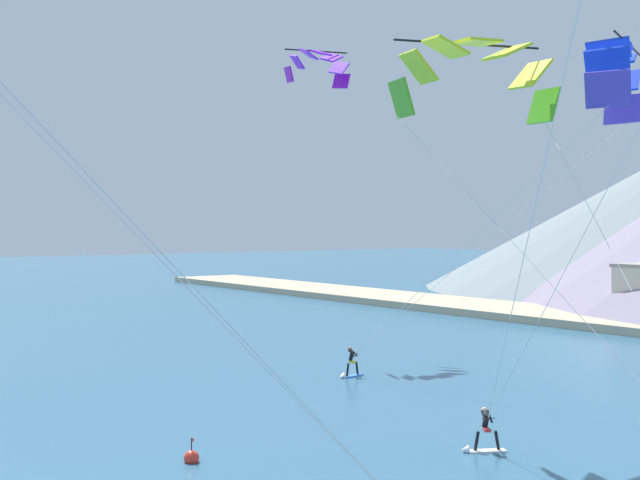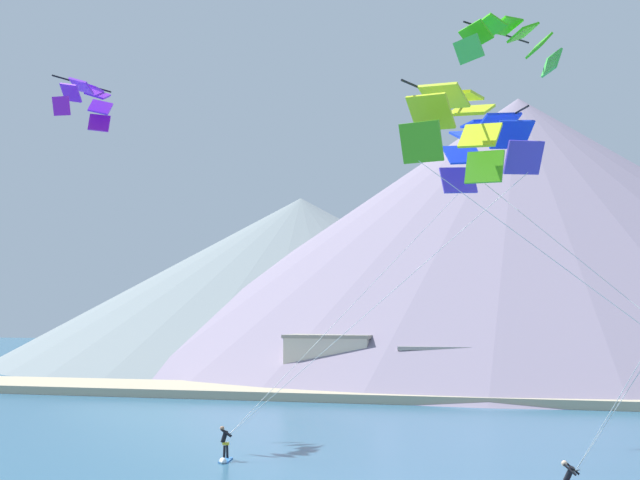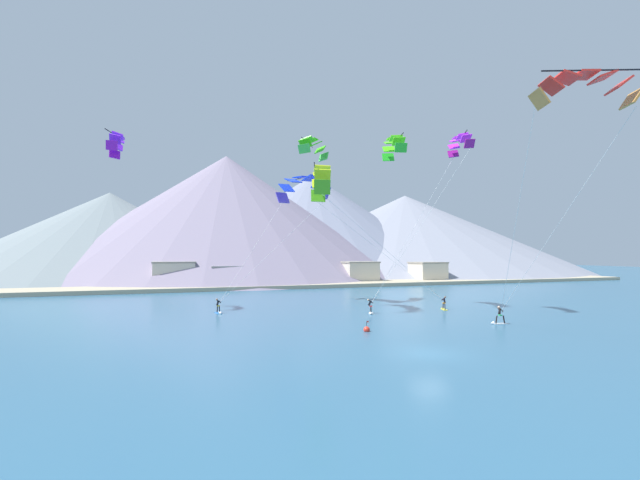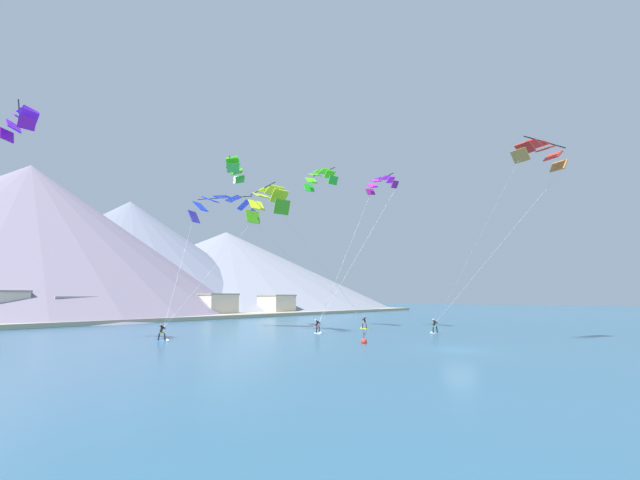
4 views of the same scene
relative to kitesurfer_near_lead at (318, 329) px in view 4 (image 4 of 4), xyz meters
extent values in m
plane|color=#2D5B7A|center=(-4.52, -18.19, -0.50)|extent=(400.00, 400.00, 0.00)
cube|color=white|center=(0.14, 0.17, -0.47)|extent=(1.05, 1.48, 0.07)
cylinder|color=black|center=(0.32, 0.52, -0.08)|extent=(0.22, 0.27, 0.73)
cylinder|color=black|center=(-0.05, -0.18, -0.08)|extent=(0.22, 0.27, 0.73)
cube|color=red|center=(0.14, 0.17, 0.32)|extent=(0.38, 0.35, 0.12)
cylinder|color=black|center=(0.03, 0.23, 0.65)|extent=(0.51, 0.40, 0.61)
cylinder|color=black|center=(0.17, 0.28, 0.83)|extent=(0.50, 0.31, 0.40)
cylinder|color=black|center=(0.06, 0.08, 0.83)|extent=(0.50, 0.31, 0.40)
cylinder|color=black|center=(0.28, 0.10, 0.80)|extent=(0.27, 0.48, 0.03)
sphere|color=beige|center=(-0.14, 0.31, 1.01)|extent=(0.22, 0.22, 0.22)
cone|color=white|center=(-0.26, -0.60, -0.40)|extent=(0.46, 0.43, 0.36)
cube|color=yellow|center=(9.72, 0.21, -0.47)|extent=(0.91, 1.50, 0.07)
cylinder|color=#231E28|center=(9.59, -0.16, -0.09)|extent=(0.19, 0.26, 0.70)
cylinder|color=#231E28|center=(9.86, 0.58, -0.09)|extent=(0.19, 0.26, 0.70)
cube|color=orange|center=(9.72, 0.21, 0.29)|extent=(0.35, 0.31, 0.12)
cylinder|color=#231E28|center=(9.77, 0.19, 0.61)|extent=(0.37, 0.30, 0.59)
cylinder|color=#231E28|center=(9.64, 0.12, 0.78)|extent=(0.50, 0.24, 0.38)
cylinder|color=#231E28|center=(9.72, 0.33, 0.78)|extent=(0.50, 0.24, 0.38)
cylinder|color=black|center=(9.51, 0.29, 0.75)|extent=(0.21, 0.50, 0.03)
sphere|color=brown|center=(9.85, 0.16, 0.99)|extent=(0.21, 0.21, 0.21)
cone|color=white|center=(10.02, 1.03, -0.40)|extent=(0.44, 0.41, 0.36)
cube|color=#337FDB|center=(-15.83, 6.05, -0.47)|extent=(0.71, 1.50, 0.07)
cylinder|color=black|center=(-15.91, 6.44, -0.08)|extent=(0.16, 0.26, 0.72)
cylinder|color=black|center=(-15.75, 5.66, -0.08)|extent=(0.16, 0.26, 0.72)
cube|color=yellow|center=(-15.83, 6.05, 0.32)|extent=(0.34, 0.28, 0.12)
cylinder|color=black|center=(-15.90, 6.04, 0.64)|extent=(0.40, 0.28, 0.61)
cylinder|color=black|center=(-15.83, 6.17, 0.82)|extent=(0.52, 0.18, 0.40)
cylinder|color=black|center=(-15.78, 5.94, 0.82)|extent=(0.52, 0.18, 0.40)
cylinder|color=black|center=(-15.63, 6.09, 0.79)|extent=(0.13, 0.52, 0.03)
sphere|color=#9E7051|center=(-16.01, 6.01, 1.03)|extent=(0.22, 0.22, 0.22)
cone|color=white|center=(-15.66, 5.20, -0.40)|extent=(0.41, 0.36, 0.36)
cube|color=white|center=(8.62, -10.17, -0.47)|extent=(1.49, 0.62, 0.07)
cylinder|color=black|center=(9.02, -10.22, -0.07)|extent=(0.26, 0.15, 0.73)
cylinder|color=black|center=(8.23, -10.11, -0.07)|extent=(0.26, 0.15, 0.73)
cube|color=#33B266|center=(8.62, -10.17, 0.33)|extent=(0.27, 0.33, 0.12)
cylinder|color=black|center=(8.63, -10.09, 0.66)|extent=(0.26, 0.40, 0.62)
cylinder|color=black|center=(8.74, -10.21, 0.84)|extent=(0.15, 0.53, 0.40)
cylinder|color=black|center=(8.50, -10.18, 0.84)|extent=(0.15, 0.53, 0.40)
cylinder|color=black|center=(8.60, -10.37, 0.81)|extent=(0.52, 0.10, 0.03)
sphere|color=beige|center=(8.65, -9.98, 1.05)|extent=(0.22, 0.22, 0.22)
cone|color=white|center=(7.76, -10.05, -0.40)|extent=(0.34, 0.40, 0.36)
cube|color=#8D177F|center=(10.81, -0.35, 18.06)|extent=(1.25, 1.08, 1.05)
cube|color=#C929F0|center=(10.50, -0.89, 18.79)|extent=(1.33, 1.26, 0.92)
cube|color=#C929F0|center=(10.18, -1.66, 19.26)|extent=(1.39, 1.33, 0.68)
cube|color=#C929F0|center=(9.89, -2.56, 19.43)|extent=(1.42, 1.28, 0.36)
cube|color=#C929F0|center=(9.67, -3.47, 19.26)|extent=(1.41, 1.18, 0.68)
cube|color=#C929F0|center=(9.55, -4.30, 18.79)|extent=(1.37, 0.97, 0.92)
cube|color=#8D177F|center=(9.53, -4.92, 18.06)|extent=(1.32, 0.68, 1.05)
cylinder|color=black|center=(10.40, -2.70, 19.54)|extent=(2.34, 4.38, 0.10)
cylinder|color=silver|center=(5.61, -0.04, 9.21)|extent=(10.70, 0.31, 16.85)
cylinder|color=silver|center=(4.91, -2.51, 9.21)|extent=(9.33, 5.27, 16.85)
cube|color=#4CAB1C|center=(-5.42, 0.69, 13.40)|extent=(1.86, 1.16, 1.63)
cube|color=#CDDF1E|center=(-5.13, 1.40, 14.76)|extent=(2.01, 1.68, 1.38)
cube|color=#CDDF1E|center=(-4.73, 2.60, 15.69)|extent=(2.12, 2.00, 0.89)
cube|color=#CDDF1E|center=(-4.30, 4.07, 16.01)|extent=(2.16, 2.04, 0.24)
cube|color=#CDDF1E|center=(-3.92, 5.55, 15.69)|extent=(2.13, 1.91, 0.89)
cube|color=#CDDF1E|center=(-3.65, 6.78, 14.76)|extent=(2.05, 1.52, 1.38)
cube|color=#4CAB1C|center=(-3.53, 7.54, 13.40)|extent=(1.90, 0.94, 1.63)
cylinder|color=black|center=(-5.08, 4.28, 16.07)|extent=(2.41, 6.69, 0.10)
cylinder|color=silver|center=(2.00, 0.42, 6.69)|extent=(15.04, 0.29, 11.90)
cylinder|color=silver|center=(2.99, 3.99, 6.69)|extent=(13.08, 7.45, 11.90)
cube|color=#503BC5|center=(-5.83, 16.58, 14.16)|extent=(2.20, 1.57, 1.67)
cube|color=blue|center=(-5.45, 15.71, 15.48)|extent=(2.43, 2.03, 1.39)
cube|color=blue|center=(-4.82, 14.49, 16.35)|extent=(2.56, 2.35, 0.92)
cube|color=blue|center=(-4.03, 13.11, 16.66)|extent=(2.58, 2.48, 0.31)
cube|color=blue|center=(-3.19, 11.75, 16.35)|extent=(2.51, 2.46, 0.92)
cube|color=blue|center=(-2.41, 10.62, 15.48)|extent=(2.32, 2.25, 1.39)
cube|color=#503BC5|center=(-1.82, 9.88, 14.16)|extent=(2.04, 1.86, 1.67)
cylinder|color=black|center=(-3.26, 13.57, 16.74)|extent=(3.49, 7.20, 0.10)
cylinder|color=silver|center=(-10.77, 11.47, 7.09)|extent=(9.76, 10.79, 12.62)
cylinder|color=silver|center=(-8.63, 7.89, 7.09)|extent=(14.04, 3.63, 12.62)
cube|color=#BA7934|center=(6.58, -24.17, 15.99)|extent=(1.23, 1.62, 1.07)
cube|color=red|center=(5.85, -23.88, 16.82)|extent=(1.46, 1.71, 0.84)
cube|color=red|center=(4.91, -23.53, 17.35)|extent=(1.60, 1.76, 0.52)
cube|color=red|center=(3.86, -23.14, 17.54)|extent=(1.61, 1.77, 0.15)
cube|color=red|center=(2.81, -22.76, 17.35)|extent=(1.58, 1.76, 0.52)
cube|color=red|center=(1.86, -22.42, 16.82)|extent=(1.43, 1.71, 0.84)
cube|color=#BA7934|center=(1.12, -22.17, 15.99)|extent=(1.19, 1.63, 1.07)
cylinder|color=black|center=(3.64, -23.75, 17.55)|extent=(5.67, 2.28, 0.10)
cylinder|color=silver|center=(7.72, -17.32, 8.15)|extent=(1.79, 13.93, 14.70)
cylinder|color=silver|center=(4.73, -16.22, 8.15)|extent=(7.77, 11.74, 14.70)
cube|color=purple|center=(-27.27, 9.35, 18.22)|extent=(1.25, 0.74, 1.18)
cube|color=#8323F0|center=(-26.99, 9.85, 19.08)|extent=(1.27, 1.04, 1.16)
cube|color=#8323F0|center=(-26.82, 10.68, 19.67)|extent=(1.28, 1.14, 0.94)
cube|color=#8323F0|center=(-26.80, 11.69, 19.88)|extent=(1.28, 1.14, 0.53)
cube|color=#8323F0|center=(-26.92, 12.70, 19.67)|extent=(1.26, 1.26, 0.94)
cube|color=#8323F0|center=(-27.17, 13.51, 19.08)|extent=(1.25, 1.16, 1.16)
cube|color=purple|center=(-27.50, 13.98, 18.22)|extent=(1.22, 0.86, 1.18)
cylinder|color=black|center=(-27.33, 11.67, 20.07)|extent=(1.40, 4.40, 0.10)
cube|color=green|center=(5.79, 6.52, 18.74)|extent=(1.57, 0.92, 1.14)
cube|color=#57E119|center=(5.60, 5.95, 19.66)|extent=(1.65, 1.24, 0.98)
cube|color=#57E119|center=(5.38, 5.08, 20.27)|extent=(1.70, 1.41, 0.67)
cube|color=#57E119|center=(5.15, 4.04, 20.48)|extent=(1.71, 1.41, 0.25)
cube|color=#57E119|center=(4.96, 2.99, 20.27)|extent=(1.70, 1.31, 0.67)
cube|color=#57E119|center=(4.84, 2.10, 19.66)|extent=(1.66, 1.06, 0.98)
cube|color=green|center=(4.80, 1.51, 18.74)|extent=(1.60, 0.69, 1.14)
cylinder|color=black|center=(5.82, 3.91, 20.54)|extent=(1.51, 4.96, 0.10)
cube|color=green|center=(-4.49, 10.39, 19.94)|extent=(1.69, 1.30, 1.29)
cube|color=#3CCD12|center=(-4.17, 10.99, 20.87)|extent=(1.89, 1.59, 1.19)
cube|color=#3CCD12|center=(-3.57, 11.75, 21.48)|extent=(1.96, 1.82, 0.91)
cube|color=#3CCD12|center=(-2.77, 12.55, 21.70)|extent=(1.93, 1.95, 0.49)
cube|color=#3CCD12|center=(-1.90, 13.28, 21.48)|extent=(1.79, 1.97, 0.91)
cube|color=#3CCD12|center=(-1.10, 13.81, 20.87)|extent=(1.54, 1.91, 1.19)
cube|color=green|center=(-0.47, 14.08, 19.94)|extent=(1.22, 1.72, 1.29)
cylinder|color=black|center=(-3.23, 13.06, 21.53)|extent=(3.14, 4.65, 0.10)
sphere|color=red|center=(-4.99, -9.53, -0.35)|extent=(0.56, 0.56, 0.56)
cylinder|color=black|center=(-4.99, -9.53, 0.15)|extent=(0.04, 0.04, 0.44)
cube|color=red|center=(-4.90, -9.53, 0.33)|extent=(0.18, 0.01, 0.12)
cube|color=tan|center=(-4.52, 38.68, -0.15)|extent=(180.00, 10.00, 0.70)
cube|color=beige|center=(35.33, 42.54, 1.67)|extent=(6.74, 6.47, 4.35)
cube|color=gray|center=(35.33, 42.54, 4.00)|extent=(7.01, 6.73, 0.30)
cube|color=beige|center=(18.29, 42.94, 1.78)|extent=(7.08, 5.44, 4.56)
cube|color=gray|center=(18.29, 42.94, 4.21)|extent=(7.37, 5.66, 0.30)
cube|color=silver|center=(-10.70, 41.67, 1.46)|extent=(5.91, 4.33, 3.93)
cube|color=#9D9992|center=(-10.70, 41.67, 3.58)|extent=(6.15, 4.50, 0.30)
cone|color=gray|center=(59.18, 93.12, 13.30)|extent=(119.12, 119.12, 27.60)
cone|color=gray|center=(-5.81, 84.85, 17.22)|extent=(103.52, 103.52, 35.46)
cone|color=slate|center=(25.19, 97.75, 16.41)|extent=(100.70, 100.70, 33.83)
camera|label=1|loc=(23.58, -24.16, 8.08)|focal=50.00mm
camera|label=2|loc=(0.19, -34.38, 6.60)|focal=50.00mm
camera|label=3|loc=(-20.83, -42.93, 6.20)|focal=24.00mm
camera|label=4|loc=(-38.02, -31.68, 3.68)|focal=24.00mm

